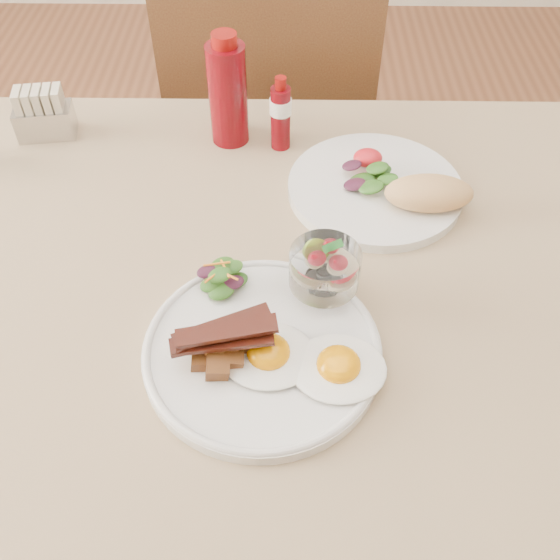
{
  "coord_description": "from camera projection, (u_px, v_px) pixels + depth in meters",
  "views": [
    {
      "loc": [
        0.04,
        -0.54,
        1.36
      ],
      "look_at": [
        0.03,
        -0.05,
        0.82
      ],
      "focal_mm": 40.0,
      "sensor_mm": 36.0,
      "label": 1
    }
  ],
  "objects": [
    {
      "name": "chair_far",
      "position": [
        271.0,
        134.0,
        1.43
      ],
      "size": [
        0.42,
        0.42,
        0.93
      ],
      "color": "brown",
      "rests_on": "ground"
    },
    {
      "name": "fruit_cup",
      "position": [
        325.0,
        268.0,
        0.74
      ],
      "size": [
        0.09,
        0.09,
        0.09
      ],
      "rotation": [
        0.0,
        0.0,
        0.03
      ],
      "color": "white",
      "rests_on": "main_plate"
    },
    {
      "name": "ketchup_bottle",
      "position": [
        228.0,
        93.0,
        0.97
      ],
      "size": [
        0.08,
        0.08,
        0.18
      ],
      "rotation": [
        0.0,
        0.0,
        -0.33
      ],
      "color": "#5C050B",
      "rests_on": "table"
    },
    {
      "name": "hot_sauce_bottle",
      "position": [
        281.0,
        114.0,
        0.97
      ],
      "size": [
        0.05,
        0.05,
        0.12
      ],
      "rotation": [
        0.0,
        0.0,
        0.42
      ],
      "color": "#5C050B",
      "rests_on": "table"
    },
    {
      "name": "table",
      "position": [
        258.0,
        326.0,
        0.88
      ],
      "size": [
        1.33,
        0.88,
        0.75
      ],
      "color": "brown",
      "rests_on": "ground"
    },
    {
      "name": "second_plate",
      "position": [
        387.0,
        188.0,
        0.92
      ],
      "size": [
        0.27,
        0.26,
        0.07
      ],
      "rotation": [
        0.0,
        0.0,
        -0.15
      ],
      "color": "silver",
      "rests_on": "table"
    },
    {
      "name": "sugar_caddy",
      "position": [
        44.0,
        116.0,
        1.01
      ],
      "size": [
        0.1,
        0.06,
        0.08
      ],
      "rotation": [
        0.0,
        0.0,
        0.15
      ],
      "color": "#B6B6BB",
      "rests_on": "table"
    },
    {
      "name": "bacon_potato_pile",
      "position": [
        223.0,
        344.0,
        0.7
      ],
      "size": [
        0.12,
        0.08,
        0.05
      ],
      "rotation": [
        0.0,
        0.0,
        -0.22
      ],
      "color": "brown",
      "rests_on": "main_plate"
    },
    {
      "name": "fried_eggs",
      "position": [
        303.0,
        360.0,
        0.7
      ],
      "size": [
        0.22,
        0.15,
        0.03
      ],
      "rotation": [
        0.0,
        0.0,
        0.44
      ],
      "color": "white",
      "rests_on": "main_plate"
    },
    {
      "name": "main_plate",
      "position": [
        262.0,
        351.0,
        0.73
      ],
      "size": [
        0.28,
        0.28,
        0.02
      ],
      "primitive_type": "cylinder",
      "color": "silver",
      "rests_on": "table"
    },
    {
      "name": "side_salad",
      "position": [
        222.0,
        279.0,
        0.78
      ],
      "size": [
        0.07,
        0.07,
        0.03
      ],
      "rotation": [
        0.0,
        0.0,
        -0.24
      ],
      "color": "#255115",
      "rests_on": "main_plate"
    }
  ]
}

